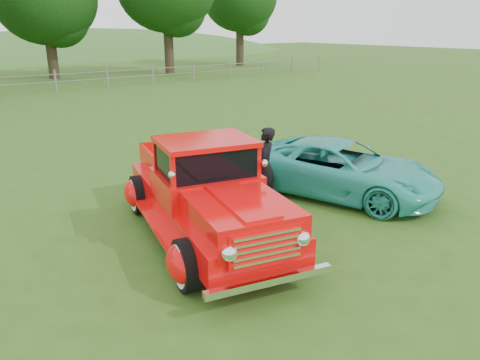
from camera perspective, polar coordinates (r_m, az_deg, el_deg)
ground at (r=7.93m, az=5.12°, el=-8.24°), size 140.00×140.00×0.00m
red_pickup at (r=8.01m, az=-4.25°, el=-1.74°), size 3.06×5.25×1.78m
teal_sedan at (r=10.36m, az=12.02°, el=1.41°), size 3.25×4.68×1.19m
man at (r=9.63m, az=3.10°, el=1.76°), size 0.69×0.67×1.59m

